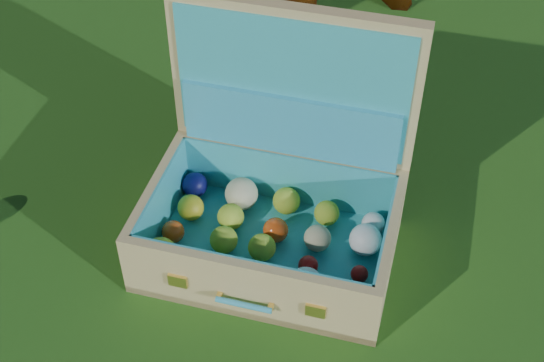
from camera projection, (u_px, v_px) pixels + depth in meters
The scene contains 2 objects.
ground at pixel (249, 224), 1.79m from camera, with size 60.00×60.00×0.00m, color #215114.
suitcase at pixel (276, 189), 1.67m from camera, with size 0.61×0.49×0.53m.
Camera 1 is at (0.15, -1.22, 1.31)m, focal length 50.00 mm.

